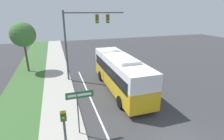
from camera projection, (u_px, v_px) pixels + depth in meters
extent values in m
cube|color=gold|center=(120.00, 79.00, 16.66)|extent=(2.42, 10.01, 1.58)
cube|color=white|center=(121.00, 65.00, 16.20)|extent=(2.42, 10.01, 1.29)
cube|color=black|center=(120.00, 69.00, 16.34)|extent=(2.46, 9.21, 0.98)
cube|color=white|center=(124.00, 59.00, 15.28)|extent=(1.70, 3.50, 0.24)
cylinder|color=black|center=(100.00, 76.00, 19.32)|extent=(0.28, 1.01, 1.01)
cylinder|color=black|center=(120.00, 73.00, 20.01)|extent=(0.28, 1.01, 1.01)
cylinder|color=black|center=(120.00, 102.00, 13.74)|extent=(0.28, 1.01, 1.01)
cylinder|color=black|center=(147.00, 98.00, 14.42)|extent=(0.28, 1.01, 1.01)
cylinder|color=#4C4C51|center=(66.00, 47.00, 18.18)|extent=(0.20, 0.20, 7.38)
cylinder|color=#4C4C51|center=(95.00, 13.00, 18.00)|extent=(6.36, 0.14, 0.14)
cube|color=#47470F|center=(97.00, 19.00, 18.26)|extent=(0.32, 0.28, 0.90)
sphere|color=#1ED838|center=(97.00, 21.00, 18.18)|extent=(0.18, 0.18, 0.18)
cube|color=#47470F|center=(108.00, 19.00, 18.61)|extent=(0.32, 0.28, 0.90)
sphere|color=#1ED838|center=(108.00, 21.00, 18.52)|extent=(0.18, 0.18, 0.18)
cylinder|color=#4C4C51|center=(66.00, 138.00, 8.51)|extent=(0.12, 0.12, 2.91)
cube|color=#47470F|center=(63.00, 116.00, 8.12)|extent=(0.28, 0.24, 0.44)
sphere|color=#1ED838|center=(63.00, 118.00, 7.98)|extent=(0.14, 0.14, 0.14)
cylinder|color=#4C4C51|center=(78.00, 114.00, 10.42)|extent=(0.08, 0.08, 2.99)
cube|color=#196B33|center=(80.00, 95.00, 10.07)|extent=(1.61, 0.03, 0.42)
cube|color=white|center=(80.00, 95.00, 10.05)|extent=(1.37, 0.01, 0.15)
cylinder|color=brown|center=(27.00, 57.00, 21.46)|extent=(0.24, 0.24, 3.68)
sphere|color=#427538|center=(23.00, 34.00, 20.58)|extent=(2.93, 2.93, 2.93)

